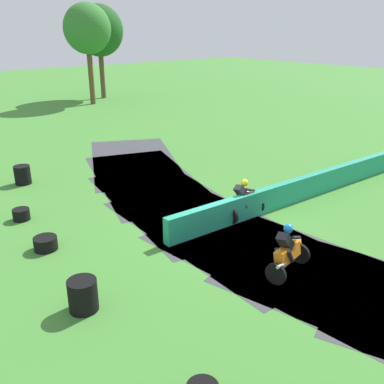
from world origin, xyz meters
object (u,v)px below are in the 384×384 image
tire_stack_mid_b (46,243)px  motorcycle_lead_red (245,200)px  tire_stack_near (23,175)px  tire_stack_mid_a (21,214)px  tire_stack_far (83,295)px  motorcycle_chase_orange (289,250)px

tire_stack_mid_b → motorcycle_lead_red: bearing=-19.3°
tire_stack_near → tire_stack_mid_a: size_ratio=1.37×
tire_stack_mid_b → tire_stack_far: size_ratio=0.89×
motorcycle_chase_orange → tire_stack_mid_a: motorcycle_chase_orange is taller
tire_stack_far → motorcycle_chase_orange: bearing=-21.8°
tire_stack_far → motorcycle_lead_red: bearing=10.3°
motorcycle_chase_orange → tire_stack_mid_b: bearing=129.8°
motorcycle_chase_orange → tire_stack_far: bearing=158.2°
motorcycle_lead_red → tire_stack_mid_b: size_ratio=2.38×
tire_stack_mid_a → motorcycle_chase_orange: bearing=-61.8°
motorcycle_chase_orange → tire_stack_far: motorcycle_chase_orange is taller
tire_stack_near → tire_stack_mid_a: (-1.41, -3.65, -0.20)m
motorcycle_chase_orange → tire_stack_mid_a: (-4.38, 8.15, -0.46)m
motorcycle_lead_red → tire_stack_near: bearing=119.1°
motorcycle_lead_red → tire_stack_far: 6.99m
motorcycle_chase_orange → tire_stack_mid_b: size_ratio=2.37×
motorcycle_chase_orange → tire_stack_far: size_ratio=2.10×
tire_stack_mid_b → motorcycle_chase_orange: bearing=-50.2°
motorcycle_lead_red → tire_stack_mid_b: motorcycle_lead_red is taller
tire_stack_near → tire_stack_mid_b: 6.50m
tire_stack_far → tire_stack_mid_b: bearing=81.6°
tire_stack_mid_b → tire_stack_far: (-0.51, -3.48, 0.20)m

